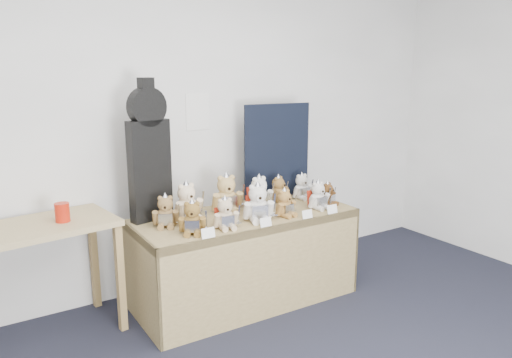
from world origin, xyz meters
TOP-DOWN VIEW (x-y plane):
  - room_shell at (0.40, 2.49)m, footprint 6.00×6.00m
  - display_table at (0.50, 1.84)m, footprint 1.73×0.74m
  - side_table at (-0.95, 2.17)m, footprint 1.04×0.66m
  - guitar_case at (-0.15, 2.17)m, footprint 0.33×0.15m
  - navy_board at (1.02, 2.22)m, footprint 0.60×0.10m
  - red_cup at (-0.78, 2.14)m, footprint 0.10×0.10m
  - teddy_front_far_left at (-0.03, 1.72)m, footprint 0.21×0.21m
  - teddy_front_left at (0.21, 1.70)m, footprint 0.21×0.18m
  - teddy_front_centre at (0.50, 1.73)m, footprint 0.26×0.24m
  - teddy_front_right at (0.74, 1.71)m, footprint 0.20×0.17m
  - teddy_front_far_right at (1.08, 1.74)m, footprint 0.21×0.17m
  - teddy_front_end at (1.21, 1.76)m, footprint 0.18×0.17m
  - teddy_back_left at (0.08, 2.05)m, footprint 0.26×0.21m
  - teddy_back_centre_left at (0.42, 2.05)m, footprint 0.28×0.25m
  - teddy_back_centre_right at (0.70, 2.00)m, footprint 0.24×0.20m
  - teddy_back_right at (0.93, 2.07)m, footprint 0.21×0.20m
  - teddy_back_end at (1.16, 2.05)m, footprint 0.20×0.16m
  - teddy_back_far_left at (-0.12, 1.97)m, footprint 0.20×0.21m
  - entry_card_a at (0.01, 1.58)m, footprint 0.10×0.02m
  - entry_card_b at (0.47, 1.57)m, footprint 0.09×0.02m
  - entry_card_c at (0.84, 1.57)m, footprint 0.09×0.02m
  - entry_card_d at (1.08, 1.56)m, footprint 0.10×0.02m

SIDE VIEW (x-z plane):
  - display_table at x=0.50m, z-range 0.20..0.92m
  - side_table at x=-0.95m, z-range 0.28..1.10m
  - entry_card_c at x=0.84m, z-range 0.72..0.78m
  - entry_card_b at x=0.47m, z-range 0.72..0.78m
  - entry_card_d at x=1.08m, z-range 0.72..0.79m
  - entry_card_a at x=0.01m, z-range 0.72..0.79m
  - teddy_front_end at x=1.21m, z-range 0.69..0.91m
  - teddy_front_right at x=0.74m, z-range 0.69..0.93m
  - teddy_back_end at x=1.16m, z-range 0.69..0.94m
  - teddy_back_right at x=0.93m, z-range 0.69..0.94m
  - teddy_front_left at x=0.21m, z-range 0.69..0.94m
  - teddy_front_far_right at x=1.08m, z-range 0.69..0.94m
  - teddy_back_far_left at x=-0.12m, z-range 0.69..0.95m
  - teddy_front_far_left at x=-0.03m, z-range 0.69..0.95m
  - teddy_back_centre_right at x=0.70m, z-range 0.68..0.98m
  - teddy_back_left at x=0.08m, z-range 0.68..1.00m
  - teddy_front_centre at x=0.50m, z-range 0.68..1.00m
  - teddy_back_centre_left at x=0.42m, z-range 0.68..1.02m
  - red_cup at x=-0.78m, z-range 0.82..0.95m
  - navy_board at x=1.02m, z-range 0.72..1.52m
  - guitar_case at x=-0.15m, z-range 0.70..1.75m
  - room_shell at x=0.40m, z-range -1.53..4.47m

